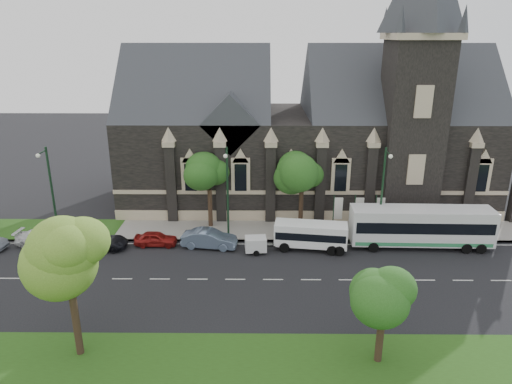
{
  "coord_description": "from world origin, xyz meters",
  "views": [
    {
      "loc": [
        -1.07,
        -32.53,
        18.52
      ],
      "look_at": [
        -1.41,
        6.0,
        5.27
      ],
      "focal_mm": 32.6,
      "sensor_mm": 36.0,
      "label": 1
    }
  ],
  "objects_px": {
    "street_lamp_far": "(51,189)",
    "box_trailer": "(256,244)",
    "tree_walk_right": "(304,171)",
    "tree_walk_left": "(211,172)",
    "banner_flag_right": "(378,211)",
    "sedan": "(209,239)",
    "car_far_black": "(100,242)",
    "tree_park_near": "(72,257)",
    "street_lamp_mid": "(227,190)",
    "shuttle_bus": "(311,234)",
    "car_far_red": "(156,239)",
    "street_lamp_near": "(383,190)",
    "tour_coach": "(421,226)",
    "car_far_white": "(43,238)",
    "banner_flag_center": "(357,211)",
    "tree_park_east": "(387,291)",
    "banner_flag_left": "(337,211)"
  },
  "relations": [
    {
      "from": "tree_walk_right",
      "to": "tour_coach",
      "type": "relative_size",
      "value": 0.62
    },
    {
      "from": "tree_walk_right",
      "to": "street_lamp_mid",
      "type": "distance_m",
      "value": 8.1
    },
    {
      "from": "tree_walk_left",
      "to": "tour_coach",
      "type": "xyz_separation_m",
      "value": [
        19.3,
        -4.5,
        -3.74
      ]
    },
    {
      "from": "tour_coach",
      "to": "shuttle_bus",
      "type": "distance_m",
      "value": 10.02
    },
    {
      "from": "tour_coach",
      "to": "sedan",
      "type": "bearing_deg",
      "value": -177.56
    },
    {
      "from": "car_far_white",
      "to": "tree_park_near",
      "type": "bearing_deg",
      "value": -144.47
    },
    {
      "from": "tree_walk_right",
      "to": "banner_flag_left",
      "type": "distance_m",
      "value": 4.92
    },
    {
      "from": "banner_flag_right",
      "to": "car_far_white",
      "type": "height_order",
      "value": "banner_flag_right"
    },
    {
      "from": "tree_park_east",
      "to": "street_lamp_mid",
      "type": "distance_m",
      "value": 19.32
    },
    {
      "from": "tree_park_near",
      "to": "car_far_red",
      "type": "distance_m",
      "value": 16.07
    },
    {
      "from": "tree_park_east",
      "to": "tree_walk_right",
      "type": "height_order",
      "value": "tree_walk_right"
    },
    {
      "from": "banner_flag_right",
      "to": "sedan",
      "type": "height_order",
      "value": "banner_flag_right"
    },
    {
      "from": "street_lamp_mid",
      "to": "tree_park_near",
      "type": "bearing_deg",
      "value": -116.1
    },
    {
      "from": "street_lamp_near",
      "to": "banner_flag_right",
      "type": "xyz_separation_m",
      "value": [
        0.29,
        1.91,
        -2.73
      ]
    },
    {
      "from": "car_far_black",
      "to": "street_lamp_near",
      "type": "bearing_deg",
      "value": -88.04
    },
    {
      "from": "banner_flag_center",
      "to": "sedan",
      "type": "bearing_deg",
      "value": -167.24
    },
    {
      "from": "car_far_white",
      "to": "tour_coach",
      "type": "bearing_deg",
      "value": -85.84
    },
    {
      "from": "banner_flag_center",
      "to": "sedan",
      "type": "xyz_separation_m",
      "value": [
        -13.92,
        -3.15,
        -1.56
      ]
    },
    {
      "from": "tree_walk_right",
      "to": "banner_flag_center",
      "type": "distance_m",
      "value": 6.36
    },
    {
      "from": "shuttle_bus",
      "to": "car_far_red",
      "type": "height_order",
      "value": "shuttle_bus"
    },
    {
      "from": "banner_flag_left",
      "to": "tour_coach",
      "type": "relative_size",
      "value": 0.32
    },
    {
      "from": "tree_walk_left",
      "to": "sedan",
      "type": "height_order",
      "value": "tree_walk_left"
    },
    {
      "from": "tree_walk_right",
      "to": "shuttle_bus",
      "type": "bearing_deg",
      "value": -86.62
    },
    {
      "from": "sedan",
      "to": "car_far_red",
      "type": "bearing_deg",
      "value": 93.66
    },
    {
      "from": "tree_walk_right",
      "to": "banner_flag_center",
      "type": "xyz_separation_m",
      "value": [
        5.08,
        -1.71,
        -3.43
      ]
    },
    {
      "from": "tree_walk_right",
      "to": "car_far_red",
      "type": "xyz_separation_m",
      "value": [
        -13.8,
        -4.53,
        -5.16
      ]
    },
    {
      "from": "street_lamp_far",
      "to": "banner_flag_right",
      "type": "distance_m",
      "value": 30.47
    },
    {
      "from": "street_lamp_near",
      "to": "shuttle_bus",
      "type": "relative_size",
      "value": 1.36
    },
    {
      "from": "tree_park_east",
      "to": "car_far_black",
      "type": "height_order",
      "value": "tree_park_east"
    },
    {
      "from": "tree_walk_right",
      "to": "banner_flag_right",
      "type": "xyz_separation_m",
      "value": [
        7.08,
        -1.71,
        -3.43
      ]
    },
    {
      "from": "tree_walk_left",
      "to": "banner_flag_center",
      "type": "bearing_deg",
      "value": -6.89
    },
    {
      "from": "street_lamp_far",
      "to": "box_trailer",
      "type": "distance_m",
      "value": 19.2
    },
    {
      "from": "car_far_red",
      "to": "tree_park_near",
      "type": "bearing_deg",
      "value": 175.9
    },
    {
      "from": "box_trailer",
      "to": "car_far_white",
      "type": "xyz_separation_m",
      "value": [
        -19.47,
        1.3,
        -0.1
      ]
    },
    {
      "from": "tree_walk_left",
      "to": "car_far_black",
      "type": "bearing_deg",
      "value": -151.52
    },
    {
      "from": "street_lamp_near",
      "to": "street_lamp_mid",
      "type": "distance_m",
      "value": 14.0
    },
    {
      "from": "tree_walk_left",
      "to": "car_far_red",
      "type": "height_order",
      "value": "tree_walk_left"
    },
    {
      "from": "tree_park_near",
      "to": "street_lamp_mid",
      "type": "relative_size",
      "value": 0.95
    },
    {
      "from": "tree_walk_right",
      "to": "tree_walk_left",
      "type": "bearing_deg",
      "value": -179.94
    },
    {
      "from": "street_lamp_near",
      "to": "shuttle_bus",
      "type": "height_order",
      "value": "street_lamp_near"
    },
    {
      "from": "tour_coach",
      "to": "sedan",
      "type": "xyz_separation_m",
      "value": [
        -19.14,
        -0.35,
        -1.17
      ]
    },
    {
      "from": "tree_park_east",
      "to": "sedan",
      "type": "relative_size",
      "value": 1.25
    },
    {
      "from": "street_lamp_mid",
      "to": "banner_flag_right",
      "type": "xyz_separation_m",
      "value": [
        14.29,
        1.91,
        -2.73
      ]
    },
    {
      "from": "street_lamp_mid",
      "to": "box_trailer",
      "type": "xyz_separation_m",
      "value": [
        2.58,
        -2.29,
        -4.3
      ]
    },
    {
      "from": "tree_park_east",
      "to": "tour_coach",
      "type": "height_order",
      "value": "tree_park_east"
    },
    {
      "from": "car_far_black",
      "to": "banner_flag_left",
      "type": "bearing_deg",
      "value": -82.47
    },
    {
      "from": "tree_park_east",
      "to": "tour_coach",
      "type": "bearing_deg",
      "value": 64.73
    },
    {
      "from": "car_far_black",
      "to": "car_far_red",
      "type": "bearing_deg",
      "value": -83.25
    },
    {
      "from": "tree_park_near",
      "to": "tour_coach",
      "type": "bearing_deg",
      "value": 30.64
    },
    {
      "from": "tree_walk_left",
      "to": "banner_flag_center",
      "type": "height_order",
      "value": "tree_walk_left"
    }
  ]
}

